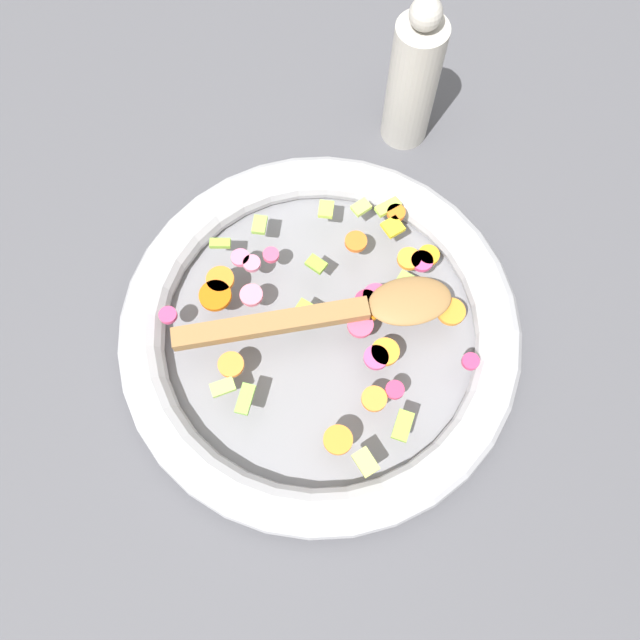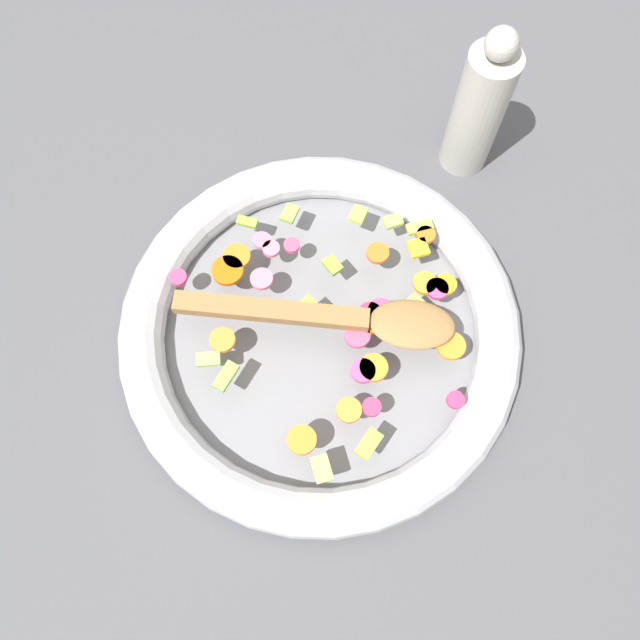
% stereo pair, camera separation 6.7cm
% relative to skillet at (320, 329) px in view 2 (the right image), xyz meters
% --- Properties ---
extents(ground_plane, '(4.00, 4.00, 0.00)m').
position_rel_skillet_xyz_m(ground_plane, '(0.00, 0.00, -0.02)').
color(ground_plane, '#4C4C51').
extents(skillet, '(0.44, 0.44, 0.05)m').
position_rel_skillet_xyz_m(skillet, '(0.00, 0.00, 0.00)').
color(skillet, slate).
rests_on(skillet, ground_plane).
extents(chopped_vegetables, '(0.32, 0.31, 0.01)m').
position_rel_skillet_xyz_m(chopped_vegetables, '(0.01, 0.02, 0.03)').
color(chopped_vegetables, orange).
rests_on(chopped_vegetables, skillet).
extents(wooden_spoon, '(0.23, 0.24, 0.01)m').
position_rel_skillet_xyz_m(wooden_spoon, '(0.02, 0.02, 0.04)').
color(wooden_spoon, olive).
rests_on(wooden_spoon, chopped_vegetables).
extents(pepper_mill, '(0.06, 0.06, 0.21)m').
position_rel_skillet_xyz_m(pepper_mill, '(-0.08, 0.29, 0.07)').
color(pepper_mill, '#B2ADA3').
rests_on(pepper_mill, ground_plane).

